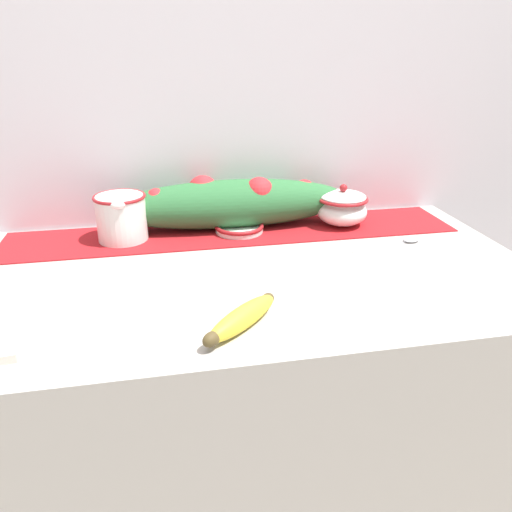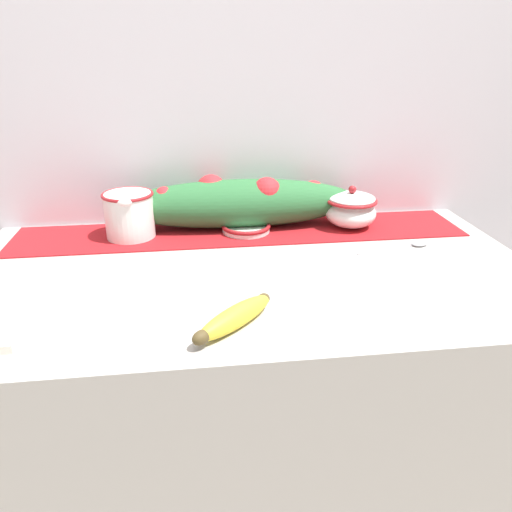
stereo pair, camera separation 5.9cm
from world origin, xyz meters
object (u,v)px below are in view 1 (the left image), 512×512
object	(u,v)px
cream_pitcher	(121,216)
banana	(242,318)
sugar_bowl	(342,207)
spoon	(407,241)
small_dish	(239,228)

from	to	relation	value
cream_pitcher	banana	world-z (taller)	cream_pitcher
cream_pitcher	banana	bearing A→B (deg)	-64.74
sugar_bowl	spoon	world-z (taller)	sugar_bowl
cream_pitcher	sugar_bowl	size ratio (longest dim) A/B	1.10
small_dish	sugar_bowl	bearing A→B (deg)	0.33
small_dish	spoon	distance (m)	0.41
cream_pitcher	spoon	distance (m)	0.69
banana	spoon	world-z (taller)	banana
cream_pitcher	sugar_bowl	xyz separation A→B (m)	(0.56, -0.00, -0.01)
sugar_bowl	banana	bearing A→B (deg)	-126.80
sugar_bowl	spoon	distance (m)	0.19
small_dish	spoon	bearing A→B (deg)	-20.43
cream_pitcher	small_dish	size ratio (longest dim) A/B	1.16
banana	cream_pitcher	bearing A→B (deg)	115.26
cream_pitcher	banana	distance (m)	0.51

